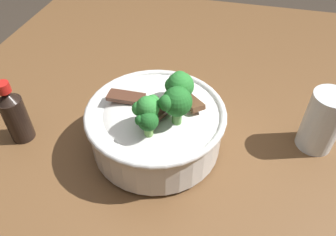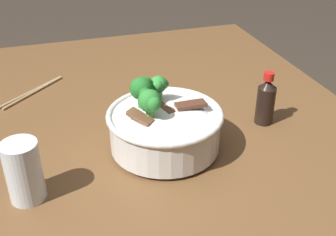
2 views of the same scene
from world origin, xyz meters
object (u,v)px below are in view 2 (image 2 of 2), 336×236
Objects in this scene: chopsticks_pair at (33,92)px; soy_sauce_bottle at (266,101)px; drinking_glass at (24,175)px; rice_bowl at (164,124)px.

soy_sauce_bottle is at bearing 58.20° from chopsticks_pair.
rice_bowl is at bearing 105.05° from drinking_glass.
soy_sauce_bottle is at bearing 101.78° from drinking_glass.
drinking_glass is 0.44m from chopsticks_pair.
drinking_glass is (0.08, -0.28, -0.01)m from rice_bowl.
drinking_glass is 0.55m from soy_sauce_bottle.
chopsticks_pair is 0.61m from soy_sauce_bottle.
rice_bowl is 2.07× the size of drinking_glass.
chopsticks_pair is (-0.43, 0.02, -0.05)m from drinking_glass.
rice_bowl reaches higher than chopsticks_pair.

